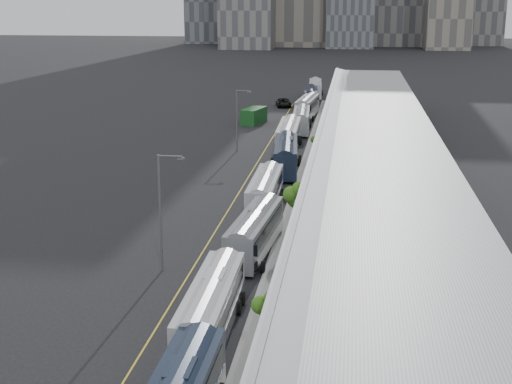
% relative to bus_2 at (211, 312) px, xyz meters
% --- Properties ---
extents(sidewalk, '(10.00, 170.00, 0.12)m').
position_rel_bus_2_xyz_m(sidewalk, '(6.88, 21.61, -1.43)').
color(sidewalk, gray).
rests_on(sidewalk, ground).
extents(lane_line, '(0.12, 160.00, 0.02)m').
position_rel_bus_2_xyz_m(lane_line, '(-3.62, 21.61, -1.48)').
color(lane_line, gold).
rests_on(lane_line, ground).
extents(depot, '(12.45, 160.40, 7.20)m').
position_rel_bus_2_xyz_m(depot, '(10.87, 21.61, 2.02)').
color(depot, gray).
rests_on(depot, ground).
extents(bus_2, '(2.72, 12.13, 3.54)m').
position_rel_bus_2_xyz_m(bus_2, '(0.00, 0.00, 0.00)').
color(bus_2, '#BCBCBE').
rests_on(bus_2, ground).
extents(bus_3, '(3.40, 12.17, 3.51)m').
position_rel_bus_2_xyz_m(bus_3, '(0.66, 14.93, -0.01)').
color(bus_3, slate).
rests_on(bus_3, ground).
extents(bus_4, '(2.74, 12.21, 3.56)m').
position_rel_bus_2_xyz_m(bus_4, '(-0.06, 27.35, 0.01)').
color(bus_4, silver).
rests_on(bus_4, ground).
extents(bus_5, '(3.66, 13.28, 3.83)m').
position_rel_bus_2_xyz_m(bus_5, '(0.44, 43.76, 0.13)').
color(bus_5, black).
rests_on(bus_5, ground).
extents(bus_6, '(3.01, 13.37, 3.89)m').
position_rel_bus_2_xyz_m(bus_6, '(-0.44, 56.67, 0.15)').
color(bus_6, white).
rests_on(bus_6, ground).
extents(bus_7, '(3.06, 12.33, 3.57)m').
position_rel_bus_2_xyz_m(bus_7, '(0.26, 70.82, 0.02)').
color(bus_7, gray).
rests_on(bus_7, ground).
extents(bus_8, '(3.61, 12.90, 3.72)m').
position_rel_bus_2_xyz_m(bus_8, '(0.26, 85.13, 0.08)').
color(bus_8, '#979AA0').
rests_on(bus_8, ground).
extents(bus_9, '(3.06, 12.17, 3.53)m').
position_rel_bus_2_xyz_m(bus_9, '(-0.02, 99.91, -0.00)').
color(bus_9, black).
rests_on(bus_9, ground).
extents(bus_10, '(3.22, 12.70, 3.68)m').
position_rel_bus_2_xyz_m(bus_10, '(0.19, 111.92, 0.06)').
color(bus_10, white).
rests_on(bus_10, ground).
extents(tree_1, '(1.38, 1.38, 4.23)m').
position_rel_bus_2_xyz_m(tree_1, '(3.99, -3.11, 1.97)').
color(tree_1, black).
rests_on(tree_1, ground).
extents(tree_2, '(1.89, 1.89, 4.87)m').
position_rel_bus_2_xyz_m(tree_2, '(3.74, 19.08, 2.40)').
color(tree_2, black).
rests_on(tree_2, ground).
extents(tree_3, '(1.23, 1.23, 3.73)m').
position_rel_bus_2_xyz_m(tree_3, '(4.07, 47.63, 1.54)').
color(tree_3, black).
rests_on(tree_3, ground).
extents(street_lamp_near, '(2.04, 0.22, 9.07)m').
position_rel_bus_2_xyz_m(street_lamp_near, '(-5.64, 10.00, 3.73)').
color(street_lamp_near, '#59595E').
rests_on(street_lamp_near, ground).
extents(street_lamp_far, '(2.04, 0.22, 8.36)m').
position_rel_bus_2_xyz_m(street_lamp_far, '(-7.12, 54.74, 3.37)').
color(street_lamp_far, '#59595E').
rests_on(street_lamp_far, ground).
extents(shipping_container, '(3.94, 6.50, 2.60)m').
position_rel_bus_2_xyz_m(shipping_container, '(-8.15, 77.30, -0.19)').
color(shipping_container, '#15441A').
rests_on(shipping_container, ground).
extents(suv, '(3.69, 6.14, 1.59)m').
position_rel_bus_2_xyz_m(suv, '(-5.12, 97.34, -0.69)').
color(suv, black).
rests_on(suv, ground).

